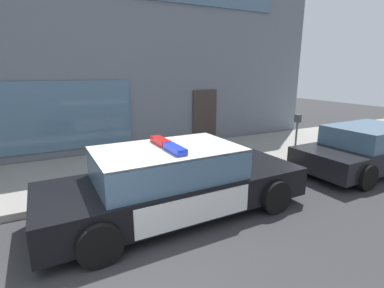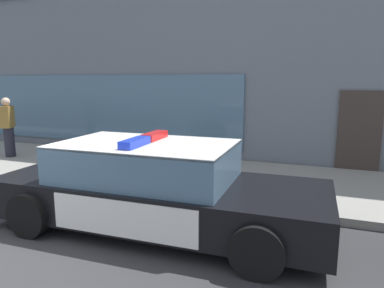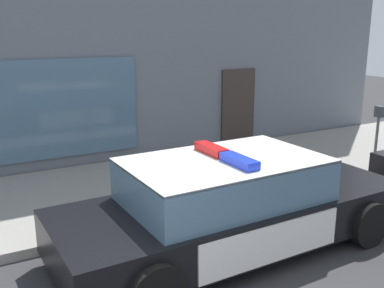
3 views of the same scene
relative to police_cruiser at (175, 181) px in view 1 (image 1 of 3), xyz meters
The scene contains 5 objects.
sidewalk 3.58m from the police_cruiser, 126.10° to the left, with size 48.00×3.51×0.15m, color gray.
police_cruiser is the anchor object (origin of this frame).
fire_hydrant 1.69m from the police_cruiser, 86.24° to the left, with size 0.34×0.39×0.73m.
car_down_street 5.99m from the police_cruiser, ahead, with size 4.50×2.08×1.29m.
parking_meter 4.99m from the police_cruiser, 16.82° to the left, with size 0.12×0.18×1.34m.
Camera 1 is at (-0.01, -3.48, 2.79)m, focal length 26.75 mm.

